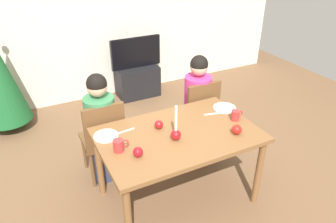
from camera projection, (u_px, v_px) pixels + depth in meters
ground_plane at (177, 196)px, 3.17m from camera, size 7.68×7.68×0.00m
back_wall at (92, 12)px, 4.56m from camera, size 6.40×0.10×2.60m
dining_table at (178, 141)px, 2.84m from camera, size 1.40×0.90×0.75m
chair_left at (104, 136)px, 3.19m from camera, size 0.40×0.40×0.90m
chair_right at (198, 112)px, 3.63m from camera, size 0.40×0.40×0.90m
person_left_child at (102, 130)px, 3.18m from camera, size 0.30×0.30×1.17m
person_right_child at (197, 106)px, 3.62m from camera, size 0.30×0.30×1.17m
tv_stand at (137, 81)px, 5.05m from camera, size 0.64×0.40×0.48m
tv at (136, 53)px, 4.82m from camera, size 0.79×0.05×0.46m
candle_centerpiece at (176, 133)px, 2.69m from camera, size 0.09×0.09×0.32m
plate_left at (106, 136)px, 2.76m from camera, size 0.22×0.22×0.01m
plate_right at (225, 108)px, 3.20m from camera, size 0.23×0.23×0.01m
mug_left at (119, 145)px, 2.55m from camera, size 0.13×0.09×0.10m
mug_right at (236, 115)px, 2.98m from camera, size 0.12×0.08×0.10m
fork_left at (125, 131)px, 2.83m from camera, size 0.18×0.03×0.01m
fork_right at (213, 114)px, 3.10m from camera, size 0.18×0.06×0.01m
apple_near_candle at (237, 130)px, 2.77m from camera, size 0.09×0.09×0.09m
apple_by_left_plate at (159, 125)px, 2.85m from camera, size 0.08×0.08×0.08m
apple_by_right_mug at (138, 152)px, 2.49m from camera, size 0.08×0.08×0.08m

